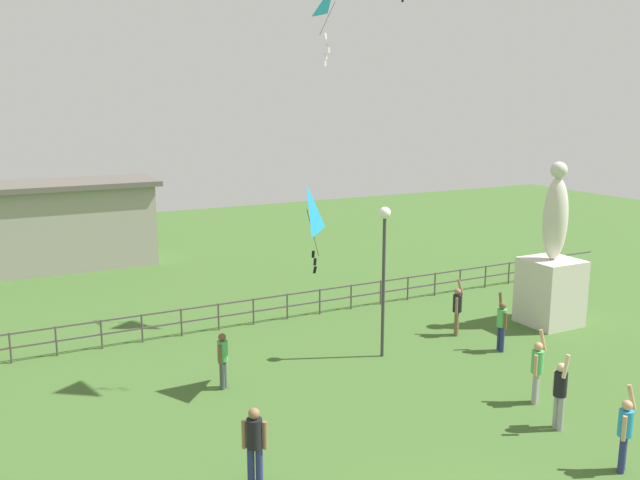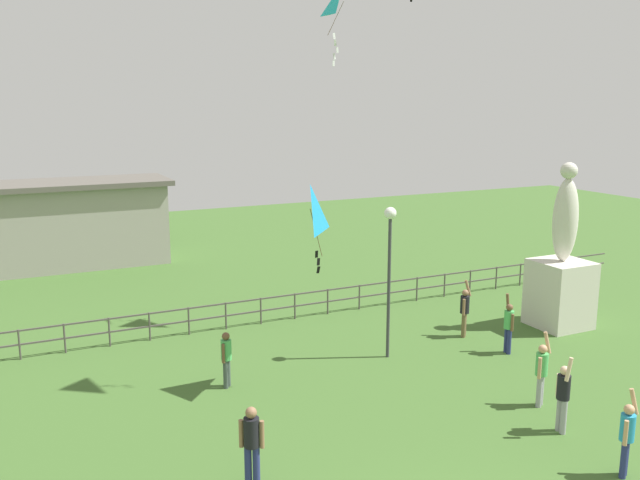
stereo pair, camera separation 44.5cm
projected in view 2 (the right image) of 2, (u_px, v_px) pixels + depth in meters
statue_monument at (561, 276)px, 23.12m from camera, size 1.75×1.75×5.68m
lamppost at (390, 250)px, 19.96m from camera, size 0.36×0.36×4.63m
person_0 at (563, 393)px, 15.73m from camera, size 0.33×0.50×1.94m
person_2 at (542, 370)px, 17.11m from camera, size 0.52×0.34×1.94m
person_3 at (226, 356)px, 18.27m from camera, size 0.34×0.38×1.57m
person_4 at (252, 441)px, 13.52m from camera, size 0.46×0.32×1.71m
person_5 at (627, 434)px, 13.86m from camera, size 0.50×0.33×1.88m
person_6 at (465, 309)px, 22.22m from camera, size 0.48×0.41×1.90m
person_7 at (509, 324)px, 20.75m from camera, size 0.31×0.48×1.86m
kite_2 at (343, 5)px, 22.50m from camera, size 0.97×0.77×2.68m
kite_3 at (310, 210)px, 17.56m from camera, size 0.98×1.07×2.38m
waterfront_railing at (211, 314)px, 22.79m from camera, size 36.04×0.06×0.95m
pavilion_building at (19, 227)px, 30.82m from camera, size 13.63×3.88×4.02m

